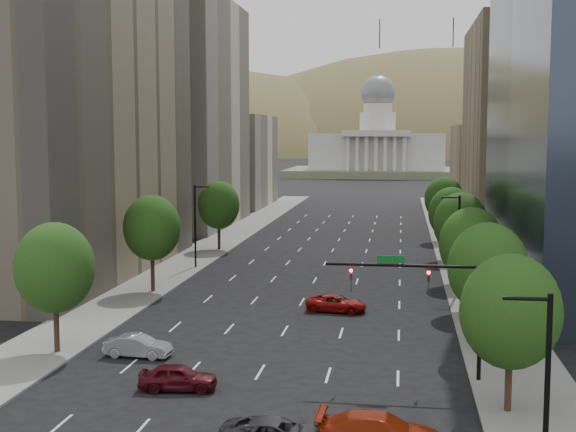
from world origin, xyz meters
The scene contains 25 objects.
sidewalk_left centered at (-15.50, 60.00, 0.07)m, with size 6.00×200.00×0.15m, color slate.
sidewalk_right centered at (15.50, 60.00, 0.07)m, with size 6.00×200.00×0.15m, color slate.
midrise_cream_left centered at (-25.00, 103.00, 17.50)m, with size 14.00×30.00×35.00m, color beige.
filler_left centered at (-25.00, 136.00, 9.00)m, with size 14.00×26.00×18.00m, color beige.
parking_tan_right centered at (25.00, 100.00, 15.00)m, with size 14.00×30.00×30.00m, color #8C7759.
filler_right centered at (25.00, 133.00, 8.00)m, with size 14.00×26.00×16.00m, color #8C7759.
tree_right_0 centered at (14.00, 25.00, 5.39)m, with size 5.20×5.20×8.39m.
tree_right_1 centered at (14.00, 36.00, 5.75)m, with size 5.20×5.20×8.75m.
tree_right_2 centered at (14.00, 48.00, 5.60)m, with size 5.20×5.20×8.61m.
tree_right_3 centered at (14.00, 60.00, 5.89)m, with size 5.20×5.20×8.89m.
tree_right_4 centered at (14.00, 74.00, 5.46)m, with size 5.20×5.20×8.46m.
tree_right_5 centered at (14.00, 90.00, 5.75)m, with size 5.20×5.20×8.75m.
tree_left_0 centered at (-14.00, 32.00, 5.75)m, with size 5.20×5.20×8.75m.
tree_left_1 centered at (-14.00, 52.00, 5.96)m, with size 5.20×5.20×8.97m.
tree_left_2 centered at (-14.00, 78.00, 5.68)m, with size 5.20×5.20×8.68m.
streetlight_rs centered at (13.44, 12.00, 4.84)m, with size 1.70×0.20×9.00m.
streetlight_rn centered at (13.44, 55.00, 4.84)m, with size 1.70×0.20×9.00m.
streetlight_ln centered at (-13.44, 65.00, 4.84)m, with size 1.70×0.20×9.00m.
traffic_signal centered at (10.53, 30.00, 5.17)m, with size 9.12×0.40×7.38m.
capitol centered at (0.00, 249.71, 8.58)m, with size 60.00×40.00×35.20m.
foothills centered at (34.67, 599.39, -37.78)m, with size 720.00×413.00×263.00m.
car_red_near centered at (7.58, 19.26, 0.86)m, with size 2.40×5.92×1.72m, color maroon.
car_maroon centered at (-3.99, 26.07, 0.75)m, with size 1.78×4.42×1.51m, color #440B12.
car_silver centered at (-8.45, 32.05, 0.72)m, with size 1.53×4.38×1.44m, color #96969B.
car_red_far centered at (3.25, 46.79, 0.68)m, with size 2.27×4.91×1.37m, color maroon.
Camera 1 is at (8.37, -15.24, 14.49)m, focal length 48.41 mm.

